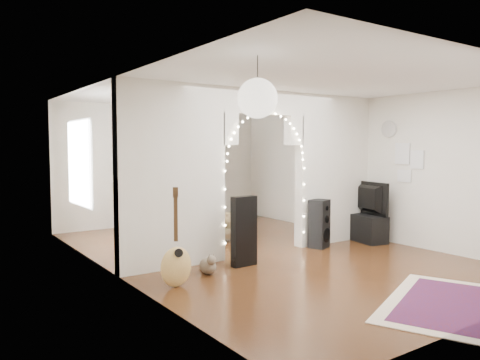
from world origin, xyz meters
TOP-DOWN VIEW (x-y plane):
  - floor at (0.00, 0.00)m, footprint 7.50×7.50m
  - ceiling at (0.00, 0.00)m, footprint 5.00×7.50m
  - wall_back at (0.00, 3.75)m, footprint 5.00×0.02m
  - wall_left at (-2.50, 0.00)m, footprint 0.02×7.50m
  - wall_right at (2.50, 0.00)m, footprint 0.02×7.50m
  - divider_wall at (0.00, 0.00)m, footprint 5.00×0.20m
  - fairy_lights at (0.00, -0.13)m, footprint 1.64×0.04m
  - window at (-2.47, 1.80)m, footprint 0.04×1.20m
  - wall_clock at (2.48, -0.60)m, footprint 0.03×0.31m
  - picture_frames at (2.48, -1.00)m, footprint 0.02×0.50m
  - paper_lantern at (-1.90, -2.40)m, footprint 0.40×0.40m
  - ceiling_fan at (0.00, 2.00)m, footprint 1.10×1.10m
  - area_rug at (0.21, -3.40)m, footprint 2.56×2.29m
  - guitar_case at (-0.75, -0.54)m, footprint 0.40×0.15m
  - acoustic_guitar at (-2.06, -0.91)m, footprint 0.45×0.30m
  - tabby_cat at (-1.43, -0.64)m, footprint 0.24×0.48m
  - floor_speaker at (1.07, -0.25)m, footprint 0.41×0.38m
  - media_console at (2.20, -0.27)m, footprint 0.59×1.06m
  - tv at (2.20, -0.27)m, footprint 0.35×1.08m
  - bookcase at (-0.27, 2.84)m, footprint 1.67×0.95m
  - dining_table at (-0.34, 2.95)m, footprint 1.24×0.86m
  - flower_vase at (-0.34, 2.95)m, footprint 0.19×0.19m
  - dining_chair_left at (-0.13, 1.24)m, footprint 0.62×0.63m
  - dining_chair_right at (0.03, 2.29)m, footprint 0.54×0.56m

SIDE VIEW (x-z plane):
  - floor at x=0.00m, z-range 0.00..0.00m
  - area_rug at x=0.21m, z-range 0.00..0.02m
  - tabby_cat at x=-1.43m, z-range -0.03..0.28m
  - dining_chair_right at x=0.03m, z-range 0.00..0.50m
  - media_console at x=2.20m, z-range 0.00..0.50m
  - dining_chair_left at x=-0.13m, z-range 0.00..0.55m
  - floor_speaker at x=1.07m, z-range 0.00..0.85m
  - acoustic_guitar at x=-2.06m, z-range -0.07..1.01m
  - guitar_case at x=-0.75m, z-range 0.00..1.04m
  - dining_table at x=-0.34m, z-range 0.30..1.06m
  - tv at x=2.20m, z-range 0.50..1.12m
  - bookcase at x=-0.27m, z-range 0.00..1.67m
  - flower_vase at x=-0.34m, z-range 0.76..0.95m
  - wall_back at x=0.00m, z-range 0.00..2.70m
  - wall_left at x=-2.50m, z-range 0.00..2.70m
  - wall_right at x=2.50m, z-range 0.00..2.70m
  - divider_wall at x=0.00m, z-range 0.07..2.77m
  - window at x=-2.47m, z-range 0.80..2.20m
  - picture_frames at x=2.48m, z-range 1.15..1.85m
  - fairy_lights at x=0.00m, z-range 0.75..2.35m
  - wall_clock at x=2.48m, z-range 1.95..2.25m
  - paper_lantern at x=-1.90m, z-range 2.05..2.45m
  - ceiling_fan at x=0.00m, z-range 2.25..2.55m
  - ceiling at x=0.00m, z-range 2.69..2.71m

